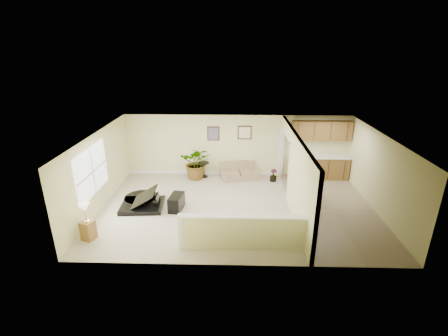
{
  "coord_description": "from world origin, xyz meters",
  "views": [
    {
      "loc": [
        -0.16,
        -9.61,
        5.1
      ],
      "look_at": [
        -0.45,
        0.4,
        1.26
      ],
      "focal_mm": 26.0,
      "sensor_mm": 36.0,
      "label": 1
    }
  ],
  "objects_px": {
    "loveseat": "(239,171)",
    "small_plant": "(273,176)",
    "lamp_stand": "(87,224)",
    "piano": "(141,191)",
    "piano_bench": "(177,202)",
    "palm_plant": "(197,163)",
    "accent_table": "(204,168)"
  },
  "relations": [
    {
      "from": "piano_bench",
      "to": "lamp_stand",
      "type": "height_order",
      "value": "lamp_stand"
    },
    {
      "from": "accent_table",
      "to": "palm_plant",
      "type": "distance_m",
      "value": 0.39
    },
    {
      "from": "loveseat",
      "to": "palm_plant",
      "type": "distance_m",
      "value": 1.73
    },
    {
      "from": "lamp_stand",
      "to": "loveseat",
      "type": "bearing_deg",
      "value": 46.9
    },
    {
      "from": "piano",
      "to": "accent_table",
      "type": "bearing_deg",
      "value": 50.32
    },
    {
      "from": "loveseat",
      "to": "palm_plant",
      "type": "height_order",
      "value": "palm_plant"
    },
    {
      "from": "piano_bench",
      "to": "small_plant",
      "type": "xyz_separation_m",
      "value": [
        3.44,
        2.45,
        -0.04
      ]
    },
    {
      "from": "palm_plant",
      "to": "lamp_stand",
      "type": "height_order",
      "value": "palm_plant"
    },
    {
      "from": "piano_bench",
      "to": "small_plant",
      "type": "distance_m",
      "value": 4.23
    },
    {
      "from": "piano_bench",
      "to": "piano",
      "type": "bearing_deg",
      "value": 169.39
    },
    {
      "from": "piano_bench",
      "to": "small_plant",
      "type": "bearing_deg",
      "value": 35.47
    },
    {
      "from": "loveseat",
      "to": "accent_table",
      "type": "bearing_deg",
      "value": 165.61
    },
    {
      "from": "piano",
      "to": "piano_bench",
      "type": "xyz_separation_m",
      "value": [
        1.2,
        -0.22,
        -0.29
      ]
    },
    {
      "from": "palm_plant",
      "to": "small_plant",
      "type": "distance_m",
      "value": 3.08
    },
    {
      "from": "piano_bench",
      "to": "loveseat",
      "type": "xyz_separation_m",
      "value": [
        2.09,
        2.72,
        0.06
      ]
    },
    {
      "from": "palm_plant",
      "to": "lamp_stand",
      "type": "relative_size",
      "value": 1.22
    },
    {
      "from": "piano_bench",
      "to": "palm_plant",
      "type": "relative_size",
      "value": 0.55
    },
    {
      "from": "palm_plant",
      "to": "small_plant",
      "type": "xyz_separation_m",
      "value": [
        3.04,
        -0.21,
        -0.45
      ]
    },
    {
      "from": "loveseat",
      "to": "small_plant",
      "type": "relative_size",
      "value": 3.19
    },
    {
      "from": "piano_bench",
      "to": "small_plant",
      "type": "height_order",
      "value": "piano_bench"
    },
    {
      "from": "loveseat",
      "to": "accent_table",
      "type": "relative_size",
      "value": 2.51
    },
    {
      "from": "piano_bench",
      "to": "palm_plant",
      "type": "xyz_separation_m",
      "value": [
        0.4,
        2.66,
        0.41
      ]
    },
    {
      "from": "piano_bench",
      "to": "small_plant",
      "type": "relative_size",
      "value": 1.5
    },
    {
      "from": "accent_table",
      "to": "palm_plant",
      "type": "height_order",
      "value": "palm_plant"
    },
    {
      "from": "piano",
      "to": "piano_bench",
      "type": "distance_m",
      "value": 1.25
    },
    {
      "from": "palm_plant",
      "to": "small_plant",
      "type": "height_order",
      "value": "palm_plant"
    },
    {
      "from": "piano",
      "to": "small_plant",
      "type": "height_order",
      "value": "piano"
    },
    {
      "from": "accent_table",
      "to": "small_plant",
      "type": "height_order",
      "value": "accent_table"
    },
    {
      "from": "lamp_stand",
      "to": "piano",
      "type": "bearing_deg",
      "value": 64.67
    },
    {
      "from": "piano_bench",
      "to": "loveseat",
      "type": "relative_size",
      "value": 0.47
    },
    {
      "from": "piano_bench",
      "to": "accent_table",
      "type": "height_order",
      "value": "accent_table"
    },
    {
      "from": "piano_bench",
      "to": "accent_table",
      "type": "bearing_deg",
      "value": 76.75
    }
  ]
}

